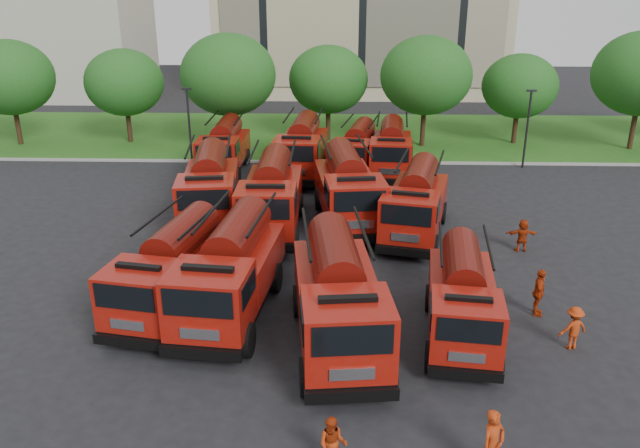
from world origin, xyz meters
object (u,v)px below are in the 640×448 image
Objects in this scene: fire_truck_2 at (338,296)px; fire_truck_3 at (462,297)px; fire_truck_9 at (302,148)px; fire_truck_11 at (391,149)px; firefighter_5 at (520,251)px; fire_truck_8 at (224,148)px; firefighter_2 at (536,314)px; fire_truck_4 at (210,187)px; firefighter_3 at (570,348)px; fire_truck_5 at (272,195)px; fire_truck_10 at (357,149)px; fire_truck_0 at (172,269)px; firefighter_4 at (280,246)px; fire_truck_7 at (416,202)px; fire_truck_1 at (231,270)px; fire_truck_6 at (348,188)px.

fire_truck_2 is 4.30m from fire_truck_3.
fire_truck_9 is 5.61m from fire_truck_11.
fire_truck_9 is 5.14× the size of firefighter_5.
fire_truck_8 reaches higher than firefighter_2.
fire_truck_4 is 18.54m from firefighter_3.
fire_truck_5 reaches higher than firefighter_5.
firefighter_3 is at bearing -7.16° from fire_truck_2.
fire_truck_2 is 1.08× the size of fire_truck_11.
firefighter_5 is at bearing -48.69° from fire_truck_10.
fire_truck_3 is 22.63m from fire_truck_8.
fire_truck_0 is 7.07m from firefighter_4.
fire_truck_2 is 8.84m from firefighter_4.
fire_truck_7 is 4.16× the size of firefighter_4.
fire_truck_1 is at bearing -81.82° from fire_truck_4.
fire_truck_8 is 19.85m from firefighter_5.
fire_truck_0 reaches higher than firefighter_2.
firefighter_3 is at bearing -54.07° from fire_truck_7.
firefighter_2 is (11.24, 0.18, -1.74)m from fire_truck_1.
fire_truck_1 is 1.18× the size of fire_truck_3.
fire_truck_0 reaches higher than fire_truck_10.
fire_truck_5 is 0.96× the size of fire_truck_6.
fire_truck_4 is at bearing -113.49° from fire_truck_9.
fire_truck_1 is 1.06× the size of fire_truck_11.
fire_truck_4 is 0.99× the size of fire_truck_6.
fire_truck_2 is 11.69m from firefighter_5.
fire_truck_5 is 12.00m from firefighter_5.
firefighter_2 reaches higher than firefighter_3.
fire_truck_7 reaches higher than fire_truck_11.
fire_truck_9 is 1.06× the size of fire_truck_11.
firefighter_4 is (-10.05, 6.11, 0.00)m from firefighter_2.
fire_truck_2 is at bearing -82.19° from fire_truck_10.
fire_truck_7 reaches higher than fire_truck_10.
fire_truck_1 is 18.46m from fire_truck_8.
fire_truck_0 is 10.54m from fire_truck_3.
fire_truck_3 is at bearing 2.24° from fire_truck_2.
fire_truck_0 is at bearing 177.70° from fire_truck_1.
fire_truck_1 is 10.45m from fire_truck_6.
fire_truck_9 reaches higher than fire_truck_7.
fire_truck_2 is 19.78m from fire_truck_9.
fire_truck_2 is 1.11× the size of fire_truck_8.
fire_truck_1 is 0.97× the size of fire_truck_4.
fire_truck_11 is (-0.43, 10.06, -0.02)m from fire_truck_7.
firefighter_4 is (-3.84, -12.10, -1.53)m from fire_truck_10.
fire_truck_7 is at bearing -22.59° from firefighter_5.
fire_truck_4 reaches higher than fire_truck_9.
fire_truck_7 is 1.04× the size of fire_truck_11.
fire_truck_3 is at bearing -73.18° from fire_truck_7.
fire_truck_11 is (2.81, 8.47, -0.16)m from fire_truck_6.
fire_truck_7 reaches higher than fire_truck_0.
fire_truck_0 is at bearing 153.54° from fire_truck_2.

